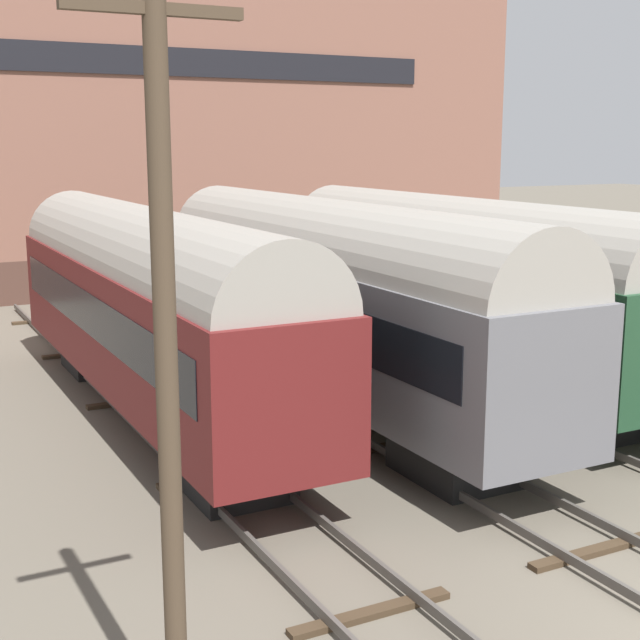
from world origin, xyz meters
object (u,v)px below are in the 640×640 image
(utility_pole, at_px, (166,343))
(train_car_maroon, at_px, (148,300))
(train_car_green, at_px, (459,280))
(train_car_grey, at_px, (333,292))

(utility_pole, bearing_deg, train_car_maroon, 74.47)
(train_car_green, relative_size, utility_pole, 1.67)
(train_car_grey, bearing_deg, utility_pole, -125.85)
(train_car_grey, height_order, train_car_maroon, train_car_grey)
(train_car_grey, xyz_separation_m, train_car_maroon, (-4.27, 1.50, -0.07))
(train_car_maroon, bearing_deg, train_car_grey, -19.38)
(train_car_green, bearing_deg, train_car_maroon, 174.20)
(train_car_grey, height_order, utility_pole, utility_pole)
(train_car_green, xyz_separation_m, train_car_maroon, (-8.54, 0.87, 0.01))
(train_car_green, height_order, train_car_maroon, train_car_green)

